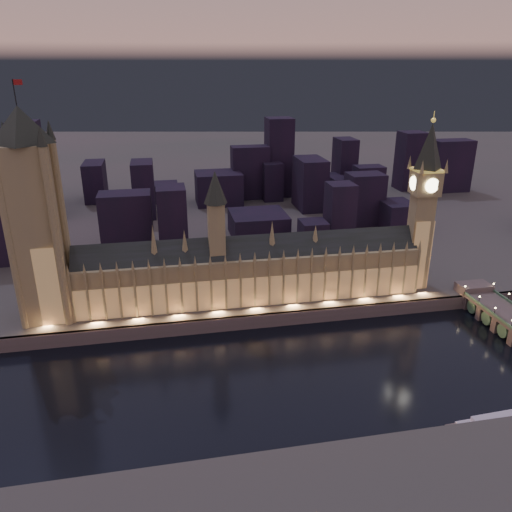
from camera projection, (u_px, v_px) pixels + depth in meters
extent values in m
plane|color=black|center=(267.00, 369.00, 244.50)|extent=(2000.00, 2000.00, 0.00)
cube|color=#3D443E|center=(192.00, 163.00, 718.36)|extent=(2000.00, 960.00, 8.00)
cube|color=#564C47|center=(252.00, 322.00, 280.51)|extent=(2000.00, 2.50, 8.00)
cube|color=#917F5C|center=(252.00, 277.00, 293.79)|extent=(200.12, 21.27, 28.00)
cube|color=#AF814F|center=(255.00, 292.00, 286.25)|extent=(200.00, 0.50, 18.00)
cube|color=black|center=(252.00, 250.00, 287.58)|extent=(200.10, 17.53, 16.26)
cube|color=#917F5C|center=(216.00, 231.00, 279.31)|extent=(9.00, 9.00, 32.00)
cone|color=#272B25|center=(215.00, 187.00, 270.17)|extent=(13.00, 13.00, 18.00)
cube|color=#917F5C|center=(72.00, 299.00, 266.54)|extent=(1.20, 1.20, 28.00)
cone|color=#917F5C|center=(67.00, 270.00, 260.88)|extent=(2.00, 2.00, 6.00)
cube|color=#917F5C|center=(88.00, 298.00, 268.00)|extent=(1.20, 1.20, 28.00)
cone|color=#917F5C|center=(84.00, 268.00, 262.34)|extent=(2.00, 2.00, 6.00)
cube|color=#917F5C|center=(104.00, 297.00, 269.47)|extent=(1.20, 1.20, 28.00)
cone|color=#917F5C|center=(100.00, 267.00, 263.80)|extent=(2.00, 2.00, 6.00)
cube|color=#917F5C|center=(120.00, 295.00, 270.93)|extent=(1.20, 1.20, 28.00)
cone|color=#917F5C|center=(117.00, 266.00, 265.26)|extent=(2.00, 2.00, 6.00)
cube|color=#917F5C|center=(135.00, 294.00, 272.39)|extent=(1.20, 1.20, 28.00)
cone|color=#917F5C|center=(133.00, 265.00, 266.73)|extent=(2.00, 2.00, 6.00)
cube|color=#917F5C|center=(151.00, 293.00, 273.86)|extent=(1.20, 1.20, 28.00)
cone|color=#917F5C|center=(148.00, 264.00, 268.19)|extent=(2.00, 2.00, 6.00)
cube|color=#917F5C|center=(166.00, 292.00, 275.32)|extent=(1.20, 1.20, 28.00)
cone|color=#917F5C|center=(164.00, 263.00, 269.65)|extent=(2.00, 2.00, 6.00)
cube|color=#917F5C|center=(181.00, 290.00, 276.78)|extent=(1.20, 1.20, 28.00)
cone|color=#917F5C|center=(180.00, 262.00, 271.12)|extent=(2.00, 2.00, 6.00)
cube|color=#917F5C|center=(196.00, 289.00, 278.25)|extent=(1.20, 1.20, 28.00)
cone|color=#917F5C|center=(195.00, 261.00, 272.58)|extent=(2.00, 2.00, 6.00)
cube|color=#917F5C|center=(211.00, 288.00, 279.71)|extent=(1.20, 1.20, 28.00)
cone|color=#917F5C|center=(210.00, 260.00, 274.04)|extent=(2.00, 2.00, 6.00)
cube|color=#917F5C|center=(226.00, 287.00, 281.17)|extent=(1.20, 1.20, 28.00)
cone|color=#917F5C|center=(225.00, 258.00, 275.51)|extent=(2.00, 2.00, 6.00)
cube|color=#917F5C|center=(241.00, 286.00, 282.64)|extent=(1.20, 1.20, 28.00)
cone|color=#917F5C|center=(240.00, 257.00, 276.97)|extent=(2.00, 2.00, 6.00)
cube|color=#917F5C|center=(255.00, 285.00, 284.10)|extent=(1.20, 1.20, 28.00)
cone|color=#917F5C|center=(255.00, 256.00, 278.43)|extent=(2.00, 2.00, 6.00)
cube|color=#917F5C|center=(269.00, 283.00, 285.56)|extent=(1.20, 1.20, 28.00)
cone|color=#917F5C|center=(269.00, 255.00, 279.90)|extent=(2.00, 2.00, 6.00)
cube|color=#917F5C|center=(283.00, 282.00, 287.03)|extent=(1.20, 1.20, 28.00)
cone|color=#917F5C|center=(284.00, 254.00, 281.36)|extent=(2.00, 2.00, 6.00)
cube|color=#917F5C|center=(297.00, 281.00, 288.49)|extent=(1.20, 1.20, 28.00)
cone|color=#917F5C|center=(298.00, 253.00, 282.82)|extent=(2.00, 2.00, 6.00)
cube|color=#917F5C|center=(311.00, 280.00, 289.95)|extent=(1.20, 1.20, 28.00)
cone|color=#917F5C|center=(312.00, 252.00, 284.29)|extent=(2.00, 2.00, 6.00)
cube|color=#917F5C|center=(325.00, 279.00, 291.42)|extent=(1.20, 1.20, 28.00)
cone|color=#917F5C|center=(326.00, 251.00, 285.75)|extent=(2.00, 2.00, 6.00)
cube|color=#917F5C|center=(339.00, 278.00, 292.88)|extent=(1.20, 1.20, 28.00)
cone|color=#917F5C|center=(340.00, 250.00, 287.21)|extent=(2.00, 2.00, 6.00)
cube|color=#917F5C|center=(352.00, 277.00, 294.34)|extent=(1.20, 1.20, 28.00)
cone|color=#917F5C|center=(354.00, 249.00, 288.68)|extent=(2.00, 2.00, 6.00)
cube|color=#917F5C|center=(365.00, 276.00, 295.81)|extent=(1.20, 1.20, 28.00)
cone|color=#917F5C|center=(367.00, 249.00, 290.14)|extent=(2.00, 2.00, 6.00)
cube|color=#917F5C|center=(378.00, 275.00, 297.27)|extent=(1.20, 1.20, 28.00)
cone|color=#917F5C|center=(381.00, 248.00, 291.60)|extent=(2.00, 2.00, 6.00)
cube|color=#917F5C|center=(391.00, 274.00, 298.73)|extent=(1.20, 1.20, 28.00)
cone|color=#917F5C|center=(394.00, 247.00, 293.07)|extent=(2.00, 2.00, 6.00)
cube|color=#917F5C|center=(404.00, 272.00, 300.20)|extent=(1.20, 1.20, 28.00)
cone|color=#917F5C|center=(407.00, 246.00, 294.53)|extent=(2.00, 2.00, 6.00)
cube|color=#917F5C|center=(417.00, 271.00, 301.66)|extent=(1.20, 1.20, 28.00)
cone|color=#917F5C|center=(420.00, 245.00, 295.99)|extent=(2.00, 2.00, 6.00)
cone|color=#917F5C|center=(153.00, 240.00, 274.26)|extent=(4.40, 4.40, 18.00)
cone|color=#917F5C|center=(185.00, 241.00, 277.98)|extent=(4.40, 4.40, 14.00)
cone|color=#917F5C|center=(272.00, 234.00, 286.39)|extent=(4.40, 4.40, 16.00)
cone|color=#917F5C|center=(315.00, 235.00, 291.69)|extent=(4.40, 4.40, 12.00)
cube|color=#917F5C|center=(39.00, 235.00, 261.57)|extent=(24.82, 24.82, 95.01)
cube|color=#AF814F|center=(42.00, 288.00, 260.65)|extent=(22.00, 0.50, 44.00)
cone|color=#272B25|center=(20.00, 125.00, 240.92)|extent=(31.68, 31.68, 18.00)
cylinder|color=black|center=(14.00, 92.00, 235.43)|extent=(0.50, 0.50, 12.00)
cube|color=#A91819|center=(18.00, 82.00, 234.17)|extent=(4.00, 0.15, 2.50)
cylinder|color=#917F5C|center=(11.00, 244.00, 249.58)|extent=(4.40, 4.40, 95.01)
cylinder|color=#917F5C|center=(21.00, 230.00, 269.69)|extent=(4.40, 4.40, 95.01)
cone|color=#272B25|center=(3.00, 131.00, 250.50)|extent=(5.20, 5.20, 10.00)
cylinder|color=#917F5C|center=(57.00, 241.00, 253.44)|extent=(4.40, 4.40, 95.01)
cone|color=#272B25|center=(41.00, 136.00, 234.25)|extent=(5.20, 5.20, 10.00)
cylinder|color=#917F5C|center=(64.00, 228.00, 273.55)|extent=(4.40, 4.40, 95.01)
cone|color=#272B25|center=(49.00, 130.00, 254.36)|extent=(5.20, 5.20, 10.00)
cube|color=#917F5C|center=(418.00, 241.00, 306.41)|extent=(13.46, 13.46, 59.08)
cube|color=#AF814F|center=(422.00, 256.00, 303.50)|extent=(12.00, 0.50, 44.00)
cube|color=#917F5C|center=(426.00, 183.00, 293.06)|extent=(15.00, 15.00, 14.00)
cube|color=#F2C64C|center=(427.00, 170.00, 290.28)|extent=(15.75, 15.75, 1.20)
cone|color=#272B25|center=(430.00, 146.00, 285.31)|extent=(18.00, 18.00, 26.00)
sphere|color=#F2C64C|center=(433.00, 120.00, 280.01)|extent=(2.80, 2.80, 2.80)
cylinder|color=#F2C64C|center=(434.00, 116.00, 279.09)|extent=(0.40, 0.40, 5.00)
cylinder|color=#FFF2BF|center=(432.00, 186.00, 285.97)|extent=(8.40, 0.50, 8.40)
cylinder|color=#FFF2BF|center=(419.00, 180.00, 300.14)|extent=(8.40, 0.50, 8.40)
cylinder|color=#FFF2BF|center=(413.00, 183.00, 291.70)|extent=(0.50, 8.40, 8.40)
cylinder|color=#FFF2BF|center=(438.00, 182.00, 294.42)|extent=(0.50, 8.40, 8.40)
cone|color=#917F5C|center=(422.00, 167.00, 280.86)|extent=(2.60, 2.60, 8.00)
cone|color=#917F5C|center=(410.00, 162.00, 294.58)|extent=(2.60, 2.60, 8.00)
cone|color=#917F5C|center=(447.00, 166.00, 283.50)|extent=(2.60, 2.60, 8.00)
cone|color=#917F5C|center=(433.00, 161.00, 297.21)|extent=(2.60, 2.60, 8.00)
cube|color=#564C47|center=(473.00, 291.00, 306.92)|extent=(19.73, 12.00, 9.50)
cylinder|color=black|center=(512.00, 324.00, 260.06)|extent=(0.30, 0.30, 4.40)
cube|color=#564C47|center=(507.00, 324.00, 277.84)|extent=(17.76, 4.00, 9.50)
cylinder|color=black|center=(495.00, 312.00, 273.12)|extent=(0.30, 0.30, 4.40)
sphere|color=#FFD88C|center=(495.00, 308.00, 272.28)|extent=(1.00, 1.00, 1.00)
cube|color=#564C47|center=(491.00, 312.00, 290.90)|extent=(17.76, 4.00, 9.50)
cylinder|color=black|center=(479.00, 300.00, 286.18)|extent=(0.30, 0.30, 4.40)
sphere|color=#FFD88C|center=(480.00, 297.00, 285.34)|extent=(1.00, 1.00, 1.00)
cylinder|color=black|center=(508.00, 298.00, 289.51)|extent=(0.30, 0.30, 4.40)
sphere|color=#FFD88C|center=(509.00, 294.00, 288.67)|extent=(1.00, 1.00, 1.00)
cube|color=#564C47|center=(477.00, 301.00, 303.95)|extent=(17.76, 4.00, 9.50)
cylinder|color=black|center=(465.00, 290.00, 299.24)|extent=(0.30, 0.30, 4.40)
sphere|color=#FFD88C|center=(465.00, 286.00, 298.40)|extent=(1.00, 1.00, 1.00)
cylinder|color=black|center=(493.00, 287.00, 302.56)|extent=(0.30, 0.30, 4.40)
sphere|color=#FFD88C|center=(494.00, 284.00, 301.72)|extent=(1.00, 1.00, 1.00)
cylinder|color=#3E654C|center=(499.00, 317.00, 284.24)|extent=(17.36, 8.00, 8.00)
cylinder|color=#3E654C|center=(484.00, 306.00, 297.30)|extent=(17.36, 8.00, 8.00)
cube|color=#564C47|center=(498.00, 425.00, 206.37)|extent=(43.41, 11.97, 0.60)
cube|color=silver|center=(498.00, 423.00, 206.04)|extent=(35.86, 9.44, 2.40)
cube|color=silver|center=(499.00, 419.00, 205.24)|extent=(23.00, 7.15, 2.20)
cube|color=black|center=(313.00, 237.00, 367.52)|extent=(19.03, 19.80, 23.89)
cube|color=black|center=(450.00, 166.00, 537.27)|extent=(42.59, 22.95, 54.70)
cube|color=black|center=(340.00, 215.00, 377.72)|extent=(19.65, 20.18, 48.17)
cube|color=black|center=(271.00, 180.00, 508.68)|extent=(19.44, 30.73, 38.10)
cube|color=black|center=(250.00, 173.00, 508.08)|extent=(37.76, 19.44, 53.19)
cube|color=black|center=(144.00, 189.00, 449.89)|extent=(18.99, 34.57, 49.70)
cube|color=black|center=(172.00, 218.00, 369.57)|extent=(21.11, 25.14, 47.72)
cube|color=black|center=(127.00, 220.00, 375.33)|extent=(38.19, 23.57, 41.99)
cube|color=black|center=(348.00, 186.00, 522.06)|extent=(43.78, 39.06, 21.84)
cube|color=black|center=(95.00, 181.00, 503.96)|extent=(19.72, 40.72, 38.35)
cube|color=black|center=(219.00, 188.00, 493.48)|extent=(44.53, 36.65, 30.98)
cube|color=black|center=(158.00, 192.00, 503.75)|extent=(40.45, 27.15, 17.99)
cube|color=black|center=(23.00, 232.00, 353.57)|extent=(24.19, 23.03, 39.85)
cube|color=black|center=(310.00, 184.00, 473.76)|extent=(24.63, 41.01, 47.88)
cube|color=black|center=(45.00, 200.00, 447.75)|extent=(18.33, 34.81, 32.20)
cube|color=black|center=(258.00, 224.00, 402.91)|extent=(44.15, 42.43, 19.05)
cube|color=black|center=(364.00, 199.00, 428.63)|extent=(30.39, 22.61, 44.04)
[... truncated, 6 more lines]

